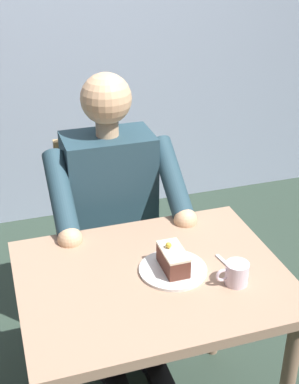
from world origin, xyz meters
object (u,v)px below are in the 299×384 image
(chair, at_px, (106,228))
(cake_slice, at_px, (173,260))
(coffee_cup, at_px, (236,273))
(dining_table, at_px, (153,300))
(seated_person, at_px, (115,219))
(dessert_spoon, at_px, (231,270))

(chair, distance_m, cake_slice, 0.73)
(chair, xyz_separation_m, coffee_cup, (-0.24, 0.79, 0.26))
(dining_table, height_order, cake_slice, cake_slice)
(dining_table, bearing_deg, chair, -90.00)
(chair, bearing_deg, seated_person, 90.00)
(seated_person, distance_m, coffee_cup, 0.67)
(seated_person, height_order, dessert_spoon, seated_person)
(chair, distance_m, coffee_cup, 0.87)
(dining_table, relative_size, seated_person, 0.71)
(dining_table, xyz_separation_m, dessert_spoon, (-0.25, 0.06, 0.11))
(cake_slice, xyz_separation_m, dessert_spoon, (-0.18, 0.05, -0.04))
(seated_person, relative_size, coffee_cup, 11.13)
(chair, xyz_separation_m, seated_person, (0.00, 0.17, 0.15))
(seated_person, bearing_deg, chair, -90.00)
(cake_slice, xyz_separation_m, coffee_cup, (-0.17, 0.12, -0.01))
(dining_table, height_order, chair, chair)
(cake_slice, distance_m, dessert_spoon, 0.19)
(chair, xyz_separation_m, dessert_spoon, (-0.25, 0.73, 0.22))
(dining_table, distance_m, dessert_spoon, 0.28)
(dessert_spoon, bearing_deg, chair, -71.07)
(dining_table, xyz_separation_m, chair, (0.00, -0.67, -0.12))
(coffee_cup, bearing_deg, chair, -73.49)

